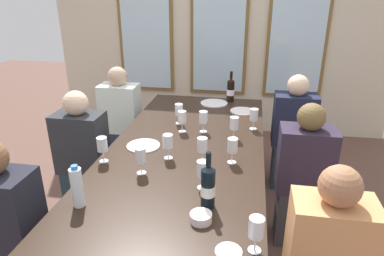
{
  "coord_description": "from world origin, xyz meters",
  "views": [
    {
      "loc": [
        0.43,
        -2.21,
        1.82
      ],
      "look_at": [
        0.0,
        0.25,
        0.79
      ],
      "focal_mm": 32.04,
      "sensor_mm": 36.0,
      "label": 1
    }
  ],
  "objects_px": {
    "wine_bottle_1": "(208,186)",
    "wine_glass_1": "(256,228)",
    "wine_glass_10": "(182,118)",
    "seated_person_4": "(9,236)",
    "wine_bottle_0": "(231,90)",
    "seated_person_0": "(83,161)",
    "tasting_bowl_1": "(228,255)",
    "wine_glass_3": "(141,156)",
    "wine_glass_6": "(179,110)",
    "seated_person_2": "(121,123)",
    "wine_glass_0": "(168,142)",
    "wine_glass_9": "(203,118)",
    "tasting_bowl_0": "(201,217)",
    "wine_glass_7": "(102,145)",
    "wine_glass_4": "(203,170)",
    "white_plate_2": "(214,103)",
    "white_plate_1": "(143,146)",
    "white_plate_0": "(243,111)",
    "wine_glass_11": "(234,124)",
    "wine_glass_8": "(233,146)",
    "wine_glass_2": "(202,146)",
    "seated_person_1": "(302,180)",
    "wine_glass_5": "(254,116)",
    "seated_person_3": "(292,136)",
    "dining_table": "(186,154)",
    "water_bottle": "(77,187)"
  },
  "relations": [
    {
      "from": "white_plate_0",
      "to": "wine_glass_5",
      "type": "bearing_deg",
      "value": -76.21
    },
    {
      "from": "wine_glass_10",
      "to": "tasting_bowl_1",
      "type": "bearing_deg",
      "value": -70.56
    },
    {
      "from": "tasting_bowl_1",
      "to": "wine_glass_1",
      "type": "distance_m",
      "value": 0.17
    },
    {
      "from": "wine_glass_0",
      "to": "white_plate_0",
      "type": "bearing_deg",
      "value": 66.01
    },
    {
      "from": "wine_glass_3",
      "to": "tasting_bowl_1",
      "type": "bearing_deg",
      "value": -47.49
    },
    {
      "from": "wine_glass_3",
      "to": "wine_glass_6",
      "type": "xyz_separation_m",
      "value": [
        0.06,
        0.87,
        0.0
      ]
    },
    {
      "from": "wine_glass_11",
      "to": "seated_person_2",
      "type": "height_order",
      "value": "seated_person_2"
    },
    {
      "from": "dining_table",
      "to": "white_plate_2",
      "type": "bearing_deg",
      "value": 85.29
    },
    {
      "from": "wine_glass_4",
      "to": "seated_person_0",
      "type": "height_order",
      "value": "seated_person_0"
    },
    {
      "from": "wine_glass_2",
      "to": "wine_glass_11",
      "type": "xyz_separation_m",
      "value": [
        0.18,
        0.42,
        0.0
      ]
    },
    {
      "from": "water_bottle",
      "to": "seated_person_2",
      "type": "height_order",
      "value": "seated_person_2"
    },
    {
      "from": "wine_glass_1",
      "to": "wine_glass_10",
      "type": "bearing_deg",
      "value": 114.77
    },
    {
      "from": "tasting_bowl_1",
      "to": "seated_person_2",
      "type": "distance_m",
      "value": 2.32
    },
    {
      "from": "wine_glass_4",
      "to": "wine_glass_8",
      "type": "distance_m",
      "value": 0.37
    },
    {
      "from": "wine_glass_0",
      "to": "seated_person_0",
      "type": "bearing_deg",
      "value": 163.24
    },
    {
      "from": "wine_bottle_1",
      "to": "wine_glass_1",
      "type": "bearing_deg",
      "value": -49.99
    },
    {
      "from": "seated_person_0",
      "to": "seated_person_2",
      "type": "height_order",
      "value": "same"
    },
    {
      "from": "wine_glass_8",
      "to": "seated_person_0",
      "type": "relative_size",
      "value": 0.16
    },
    {
      "from": "wine_bottle_0",
      "to": "wine_glass_1",
      "type": "height_order",
      "value": "wine_bottle_0"
    },
    {
      "from": "dining_table",
      "to": "white_plate_2",
      "type": "height_order",
      "value": "white_plate_2"
    },
    {
      "from": "wine_bottle_1",
      "to": "wine_glass_11",
      "type": "height_order",
      "value": "wine_bottle_1"
    },
    {
      "from": "wine_glass_6",
      "to": "wine_glass_10",
      "type": "xyz_separation_m",
      "value": [
        0.06,
        -0.17,
        -0.0
      ]
    },
    {
      "from": "tasting_bowl_0",
      "to": "wine_glass_8",
      "type": "height_order",
      "value": "wine_glass_8"
    },
    {
      "from": "wine_glass_1",
      "to": "seated_person_1",
      "type": "relative_size",
      "value": 0.16
    },
    {
      "from": "seated_person_2",
      "to": "seated_person_0",
      "type": "bearing_deg",
      "value": -90.0
    },
    {
      "from": "wine_bottle_0",
      "to": "wine_glass_10",
      "type": "relative_size",
      "value": 1.77
    },
    {
      "from": "white_plate_2",
      "to": "wine_glass_7",
      "type": "height_order",
      "value": "wine_glass_7"
    },
    {
      "from": "wine_bottle_0",
      "to": "wine_glass_0",
      "type": "height_order",
      "value": "wine_bottle_0"
    },
    {
      "from": "wine_glass_9",
      "to": "seated_person_3",
      "type": "bearing_deg",
      "value": 35.33
    },
    {
      "from": "wine_glass_8",
      "to": "seated_person_3",
      "type": "bearing_deg",
      "value": 63.83
    },
    {
      "from": "tasting_bowl_1",
      "to": "wine_glass_5",
      "type": "distance_m",
      "value": 1.5
    },
    {
      "from": "wine_glass_10",
      "to": "seated_person_3",
      "type": "height_order",
      "value": "seated_person_3"
    },
    {
      "from": "wine_bottle_0",
      "to": "water_bottle",
      "type": "xyz_separation_m",
      "value": [
        -0.66,
        -1.95,
        -0.0
      ]
    },
    {
      "from": "white_plate_0",
      "to": "white_plate_1",
      "type": "bearing_deg",
      "value": -127.67
    },
    {
      "from": "dining_table",
      "to": "water_bottle",
      "type": "distance_m",
      "value": 0.93
    },
    {
      "from": "white_plate_0",
      "to": "wine_glass_11",
      "type": "relative_size",
      "value": 1.33
    },
    {
      "from": "wine_glass_0",
      "to": "wine_glass_6",
      "type": "distance_m",
      "value": 0.64
    },
    {
      "from": "wine_glass_0",
      "to": "wine_glass_9",
      "type": "xyz_separation_m",
      "value": [
        0.17,
        0.5,
        0.0
      ]
    },
    {
      "from": "wine_glass_8",
      "to": "white_plate_1",
      "type": "bearing_deg",
      "value": 168.2
    },
    {
      "from": "wine_glass_2",
      "to": "seated_person_1",
      "type": "xyz_separation_m",
      "value": [
        0.7,
        0.24,
        -0.33
      ]
    },
    {
      "from": "white_plate_1",
      "to": "seated_person_2",
      "type": "height_order",
      "value": "seated_person_2"
    },
    {
      "from": "wine_bottle_0",
      "to": "tasting_bowl_0",
      "type": "height_order",
      "value": "wine_bottle_0"
    },
    {
      "from": "wine_glass_1",
      "to": "wine_glass_6",
      "type": "distance_m",
      "value": 1.58
    },
    {
      "from": "wine_glass_9",
      "to": "seated_person_3",
      "type": "relative_size",
      "value": 0.16
    },
    {
      "from": "wine_bottle_0",
      "to": "seated_person_0",
      "type": "xyz_separation_m",
      "value": [
        -1.09,
        -1.11,
        -0.33
      ]
    },
    {
      "from": "white_plate_1",
      "to": "wine_bottle_0",
      "type": "relative_size",
      "value": 0.79
    },
    {
      "from": "wine_glass_10",
      "to": "seated_person_4",
      "type": "bearing_deg",
      "value": -123.56
    },
    {
      "from": "tasting_bowl_0",
      "to": "wine_glass_7",
      "type": "height_order",
      "value": "wine_glass_7"
    },
    {
      "from": "water_bottle",
      "to": "wine_glass_3",
      "type": "distance_m",
      "value": 0.44
    },
    {
      "from": "wine_glass_2",
      "to": "wine_glass_8",
      "type": "distance_m",
      "value": 0.2
    }
  ]
}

